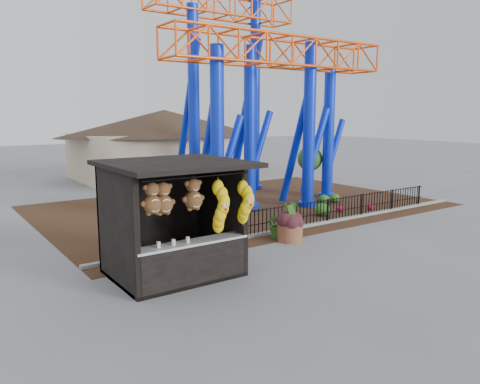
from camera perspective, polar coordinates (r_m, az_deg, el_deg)
ground at (r=13.81m, az=5.50°, el=-8.85°), size 120.00×120.00×0.00m
mulch_bed at (r=22.31m, az=-0.03°, el=-1.66°), size 18.00×12.00×0.02m
curb at (r=18.52m, az=8.90°, el=-3.95°), size 18.00×0.18×0.12m
prize_booth at (r=12.48m, az=-7.68°, el=-3.55°), size 3.50×3.40×3.12m
picket_fence at (r=19.05m, az=10.89°, el=-2.27°), size 12.20×0.06×1.00m
roller_coaster at (r=22.82m, az=2.00°, el=14.82°), size 11.00×6.37×10.82m
terracotta_planter at (r=16.26m, az=6.10°, el=-4.94°), size 1.13×1.13×0.59m
planter_foliage at (r=16.12m, az=6.14°, el=-2.82°), size 0.70×0.70×0.64m
potted_plant at (r=16.52m, az=4.71°, el=-3.93°), size 1.07×0.98×1.01m
landscaping at (r=20.70m, az=4.33°, el=-1.72°), size 7.55×3.76×0.72m
pavilion at (r=33.30m, az=-9.17°, el=7.23°), size 15.00×15.00×4.80m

